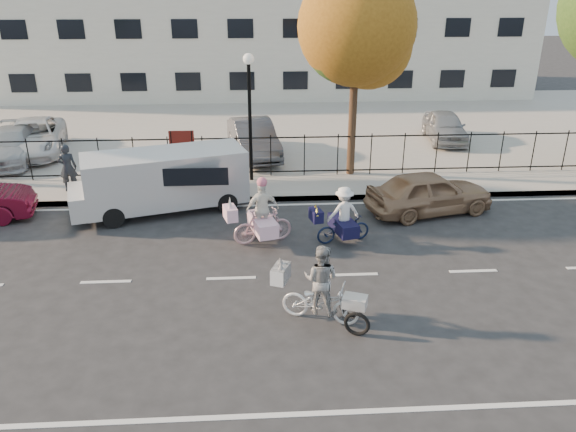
{
  "coord_description": "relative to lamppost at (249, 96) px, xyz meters",
  "views": [
    {
      "loc": [
        0.66,
        -12.0,
        6.72
      ],
      "look_at": [
        1.45,
        1.2,
        1.1
      ],
      "focal_mm": 35.0,
      "sensor_mm": 36.0,
      "label": 1
    }
  ],
  "objects": [
    {
      "name": "lot_car_d",
      "position": [
        8.4,
        4.66,
        -2.33
      ],
      "size": [
        1.84,
        3.83,
        1.26
      ],
      "primitive_type": "imported",
      "rotation": [
        0.0,
        0.0,
        -0.09
      ],
      "color": "#95989C",
      "rests_on": "parking_lot"
    },
    {
      "name": "lamppost",
      "position": [
        0.0,
        0.0,
        0.0
      ],
      "size": [
        0.36,
        0.36,
        4.33
      ],
      "color": "black",
      "rests_on": "sidewalk"
    },
    {
      "name": "lot_car_b",
      "position": [
        -8.76,
        3.76,
        -2.29
      ],
      "size": [
        3.2,
        5.2,
        1.34
      ],
      "primitive_type": "imported",
      "rotation": [
        0.0,
        0.0,
        0.21
      ],
      "color": "white",
      "rests_on": "parking_lot"
    },
    {
      "name": "parking_lot",
      "position": [
        -0.5,
        8.2,
        -3.04
      ],
      "size": [
        60.0,
        15.6,
        0.15
      ],
      "primitive_type": "cube",
      "color": "#A8A399",
      "rests_on": "ground"
    },
    {
      "name": "tree_mid",
      "position": [
        3.73,
        0.56,
        1.95
      ],
      "size": [
        3.94,
        3.94,
        7.23
      ],
      "color": "#442D1D",
      "rests_on": "ground"
    },
    {
      "name": "iron_fence",
      "position": [
        -0.5,
        0.4,
        -2.21
      ],
      "size": [
        58.0,
        0.06,
        1.5
      ],
      "primitive_type": null,
      "color": "black",
      "rests_on": "sidewalk"
    },
    {
      "name": "street_sign",
      "position": [
        -2.35,
        0.0,
        -1.7
      ],
      "size": [
        0.85,
        0.06,
        1.8
      ],
      "color": "black",
      "rests_on": "sidewalk"
    },
    {
      "name": "ground",
      "position": [
        -0.5,
        -6.8,
        -3.11
      ],
      "size": [
        120.0,
        120.0,
        0.0
      ],
      "primitive_type": "plane",
      "color": "#333334"
    },
    {
      "name": "unicorn_bike",
      "position": [
        0.28,
        -4.82,
        -2.41
      ],
      "size": [
        1.92,
        1.38,
        1.89
      ],
      "rotation": [
        0.0,
        0.0,
        1.84
      ],
      "color": "#D8A5AE",
      "rests_on": "ground"
    },
    {
      "name": "lot_car_c",
      "position": [
        0.09,
        2.88,
        -2.25
      ],
      "size": [
        2.28,
        4.53,
        1.43
      ],
      "primitive_type": "imported",
      "rotation": [
        0.0,
        0.0,
        0.18
      ],
      "color": "#47484E",
      "rests_on": "parking_lot"
    },
    {
      "name": "gold_sedan",
      "position": [
        5.45,
        -3.0,
        -2.45
      ],
      "size": [
        4.15,
        2.46,
        1.32
      ],
      "primitive_type": "imported",
      "rotation": [
        0.0,
        0.0,
        1.82
      ],
      "color": "#A47C59",
      "rests_on": "ground"
    },
    {
      "name": "white_van",
      "position": [
        -2.71,
        -2.3,
        -2.08
      ],
      "size": [
        5.66,
        3.1,
        1.87
      ],
      "rotation": [
        0.0,
        0.0,
        0.29
      ],
      "color": "silver",
      "rests_on": "ground"
    },
    {
      "name": "sidewalk",
      "position": [
        -0.5,
        -0.7,
        -3.04
      ],
      "size": [
        60.0,
        2.2,
        0.15
      ],
      "primitive_type": "cube",
      "color": "#A8A399",
      "rests_on": "ground"
    },
    {
      "name": "zebra_trike",
      "position": [
        1.46,
        -8.71,
        -2.44
      ],
      "size": [
        2.02,
        1.36,
        1.75
      ],
      "rotation": [
        0.0,
        0.0,
        1.2
      ],
      "color": "white",
      "rests_on": "ground"
    },
    {
      "name": "lot_car_a",
      "position": [
        -9.26,
        2.74,
        -2.34
      ],
      "size": [
        2.34,
        4.48,
        1.24
      ],
      "primitive_type": "imported",
      "rotation": [
        0.0,
        0.0,
        0.15
      ],
      "color": "#B9BDC1",
      "rests_on": "parking_lot"
    },
    {
      "name": "bull_bike",
      "position": [
        2.49,
        -4.9,
        -2.48
      ],
      "size": [
        1.76,
        1.23,
        1.59
      ],
      "rotation": [
        0.0,
        0.0,
        1.81
      ],
      "color": "#0F1934",
      "rests_on": "ground"
    },
    {
      "name": "building",
      "position": [
        -0.5,
        18.2,
        -0.11
      ],
      "size": [
        34.0,
        10.0,
        6.0
      ],
      "primitive_type": "cube",
      "color": "silver",
      "rests_on": "ground"
    },
    {
      "name": "curb",
      "position": [
        -0.5,
        -1.75,
        -3.04
      ],
      "size": [
        60.0,
        0.1,
        0.15
      ],
      "primitive_type": "cube",
      "color": "#A8A399",
      "rests_on": "ground"
    },
    {
      "name": "road_markings",
      "position": [
        -0.5,
        -6.8,
        -3.11
      ],
      "size": [
        60.0,
        9.52,
        0.01
      ],
      "primitive_type": null,
      "color": "silver",
      "rests_on": "ground"
    },
    {
      "name": "pedestrian",
      "position": [
        -6.05,
        -0.72,
        -2.16
      ],
      "size": [
        0.65,
        0.5,
        1.6
      ],
      "primitive_type": "imported",
      "rotation": [
        0.0,
        0.0,
        3.35
      ],
      "color": "black",
      "rests_on": "sidewalk"
    }
  ]
}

